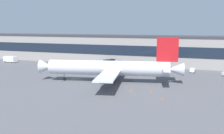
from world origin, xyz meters
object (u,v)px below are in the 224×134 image
(follow_me_car, at_px, (169,69))
(traffic_cone_3, at_px, (131,91))
(belt_loader, at_px, (64,64))
(catering_truck, at_px, (126,64))
(traffic_cone_0, at_px, (112,93))
(traffic_cone_2, at_px, (151,91))
(stair_truck, at_px, (109,62))
(baggage_tug, at_px, (193,70))
(fuel_truck, at_px, (10,59))
(airliner, at_px, (111,68))
(traffic_cone_1, at_px, (163,99))

(follow_me_car, distance_m, traffic_cone_3, 43.45)
(belt_loader, height_order, catering_truck, catering_truck)
(traffic_cone_3, bearing_deg, traffic_cone_0, -135.16)
(follow_me_car, xyz_separation_m, traffic_cone_2, (0.40, -41.32, -0.76))
(catering_truck, height_order, traffic_cone_2, catering_truck)
(follow_me_car, height_order, traffic_cone_0, follow_me_car)
(stair_truck, bearing_deg, belt_loader, -163.50)
(stair_truck, xyz_separation_m, traffic_cone_3, (25.65, -47.45, -1.68))
(baggage_tug, height_order, fuel_truck, fuel_truck)
(follow_me_car, bearing_deg, airliner, -118.02)
(airliner, height_order, traffic_cone_0, airliner)
(traffic_cone_3, bearing_deg, follow_me_car, 82.63)
(follow_me_car, relative_size, traffic_cone_3, 7.91)
(traffic_cone_2, bearing_deg, airliner, 150.42)
(airliner, xyz_separation_m, traffic_cone_3, (11.22, -11.52, -4.93))
(traffic_cone_2, bearing_deg, fuel_truck, 156.20)
(traffic_cone_1, distance_m, traffic_cone_2, 9.17)
(baggage_tug, xyz_separation_m, fuel_truck, (-99.95, -1.36, 0.80))
(belt_loader, bearing_deg, fuel_truck, 178.69)
(stair_truck, xyz_separation_m, traffic_cone_1, (36.71, -53.31, -1.70))
(traffic_cone_3, bearing_deg, baggage_tug, 69.87)
(fuel_truck, height_order, traffic_cone_1, fuel_truck)
(belt_loader, xyz_separation_m, stair_truck, (22.71, 6.73, 0.83))
(fuel_truck, relative_size, catering_truck, 1.15)
(fuel_truck, distance_m, traffic_cone_3, 93.93)
(stair_truck, xyz_separation_m, follow_me_car, (31.23, -4.36, -0.89))
(airliner, xyz_separation_m, fuel_truck, (-73.00, 30.02, -3.35))
(catering_truck, relative_size, traffic_cone_1, 13.51)
(airliner, relative_size, belt_loader, 7.94)
(airliner, bearing_deg, stair_truck, 111.88)
(traffic_cone_2, bearing_deg, traffic_cone_3, -163.54)
(fuel_truck, xyz_separation_m, follow_me_car, (89.80, 1.54, -0.79))
(catering_truck, bearing_deg, traffic_cone_1, -61.66)
(airliner, height_order, stair_truck, airliner)
(fuel_truck, relative_size, traffic_cone_1, 15.53)
(airliner, xyz_separation_m, follow_me_car, (16.80, 31.56, -4.14))
(airliner, distance_m, follow_me_car, 35.99)
(belt_loader, height_order, stair_truck, stair_truck)
(stair_truck, distance_m, catering_truck, 12.32)
(baggage_tug, relative_size, stair_truck, 0.58)
(airliner, height_order, traffic_cone_2, airliner)
(catering_truck, bearing_deg, airliner, -83.50)
(baggage_tug, distance_m, follow_me_car, 10.15)
(traffic_cone_1, distance_m, traffic_cone_3, 12.51)
(baggage_tug, xyz_separation_m, follow_me_car, (-10.15, 0.18, 0.00))
(stair_truck, bearing_deg, catering_truck, -27.03)
(traffic_cone_2, bearing_deg, traffic_cone_1, -56.28)
(follow_me_car, relative_size, traffic_cone_0, 7.59)
(traffic_cone_0, bearing_deg, baggage_tug, 66.79)
(stair_truck, distance_m, traffic_cone_3, 53.97)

